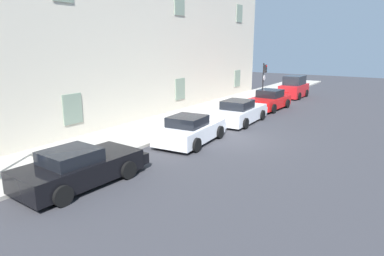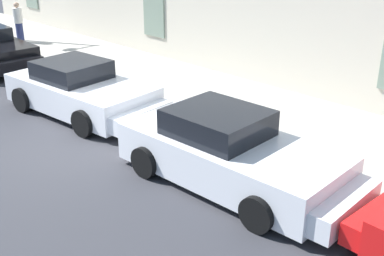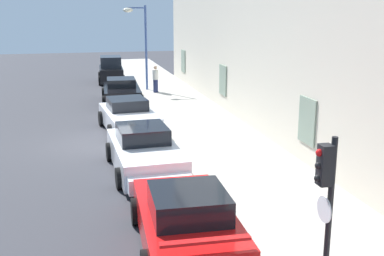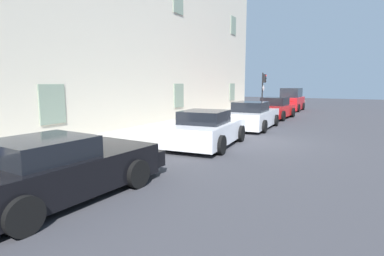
# 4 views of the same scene
# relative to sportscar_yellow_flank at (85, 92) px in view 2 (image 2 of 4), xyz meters

# --- Properties ---
(ground_plane) EXTENTS (80.00, 80.00, 0.00)m
(ground_plane) POSITION_rel_sportscar_yellow_flank_xyz_m (1.52, -1.29, -0.60)
(ground_plane) COLOR #333338
(sidewalk) EXTENTS (60.00, 3.85, 0.14)m
(sidewalk) POSITION_rel_sportscar_yellow_flank_xyz_m (1.52, 3.18, -0.53)
(sidewalk) COLOR #A8A399
(sidewalk) RESTS_ON ground
(sportscar_yellow_flank) EXTENTS (4.70, 2.47, 1.37)m
(sportscar_yellow_flank) POSITION_rel_sportscar_yellow_flank_xyz_m (0.00, 0.00, 0.00)
(sportscar_yellow_flank) COLOR white
(sportscar_yellow_flank) RESTS_ON ground
(sportscar_white_middle) EXTENTS (4.89, 2.29, 1.42)m
(sportscar_white_middle) POSITION_rel_sportscar_yellow_flank_xyz_m (5.30, -0.08, 0.01)
(sportscar_white_middle) COLOR white
(sportscar_white_middle) RESTS_ON ground
(pedestrian_admiring) EXTENTS (0.51, 0.51, 1.62)m
(pedestrian_admiring) POSITION_rel_sportscar_yellow_flank_xyz_m (-8.66, 2.54, 0.36)
(pedestrian_admiring) COLOR navy
(pedestrian_admiring) RESTS_ON sidewalk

